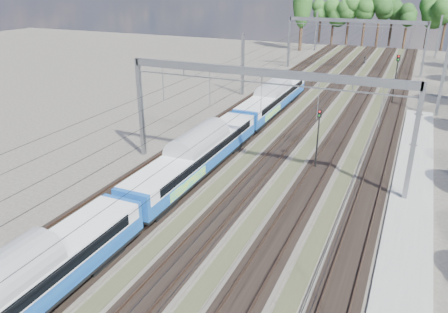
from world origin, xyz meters
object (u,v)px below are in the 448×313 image
at_px(signal_near, 318,132).
at_px(worker, 365,61).
at_px(signal_far, 396,73).
at_px(emu_train, 196,151).

bearing_deg(signal_near, worker, 79.14).
bearing_deg(worker, signal_far, -156.47).
bearing_deg(emu_train, worker, 84.25).
distance_m(emu_train, signal_near, 10.48).
distance_m(worker, signal_near, 52.77).
relative_size(signal_near, signal_far, 0.83).
xyz_separation_m(worker, signal_far, (7.07, -27.41, 3.27)).
xyz_separation_m(emu_train, worker, (5.90, 58.61, -1.64)).
height_order(worker, signal_near, signal_near).
xyz_separation_m(worker, signal_near, (2.66, -52.64, 2.60)).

